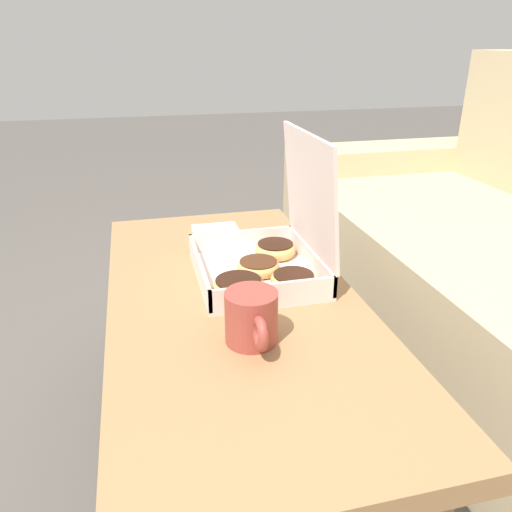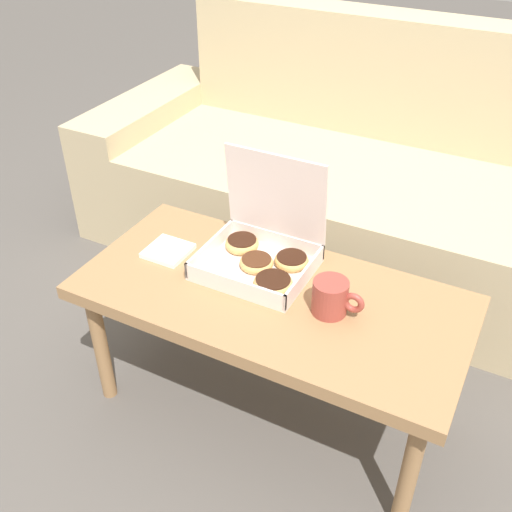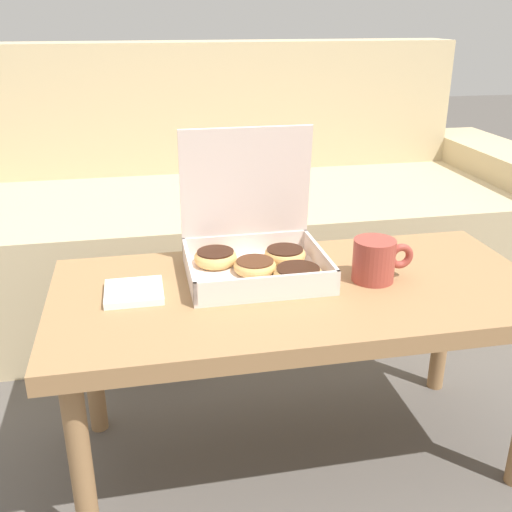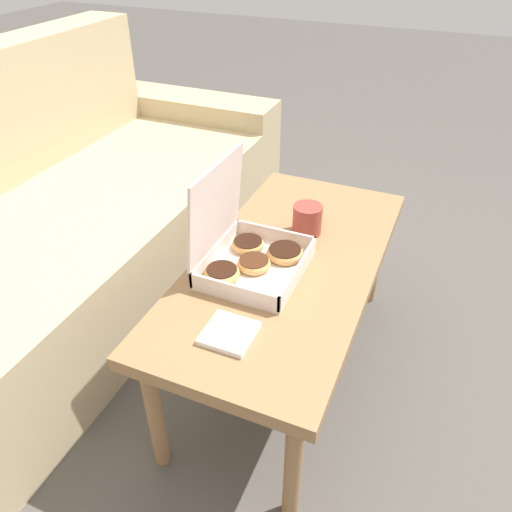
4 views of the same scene
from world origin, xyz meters
TOP-DOWN VIEW (x-y plane):
  - ground_plane at (0.00, 0.00)m, footprint 12.00×12.00m
  - couch at (0.00, 0.85)m, footprint 2.36×0.88m
  - coffee_table at (0.00, -0.12)m, footprint 1.07×0.51m
  - pastry_box at (-0.07, -0.02)m, footprint 0.31×0.27m
  - coffee_mug at (0.17, -0.12)m, footprint 0.14×0.09m
  - napkin_stack at (-0.35, -0.09)m, footprint 0.12×0.12m

SIDE VIEW (x-z plane):
  - ground_plane at x=0.00m, z-range 0.00..0.00m
  - couch at x=0.00m, z-range -0.16..0.75m
  - coffee_table at x=0.00m, z-range 0.18..0.63m
  - napkin_stack at x=-0.35m, z-range 0.46..0.47m
  - coffee_mug at x=0.17m, z-range 0.46..0.55m
  - pastry_box at x=-0.07m, z-range 0.35..0.67m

